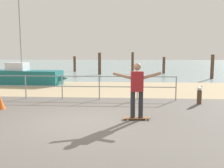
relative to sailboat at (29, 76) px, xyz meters
The scene contains 15 objects.
ground_plane 10.56m from the sailboat, 62.66° to the right, with size 24.00×10.00×0.04m, color #605B56.
beach_strip 5.06m from the sailboat, 15.80° to the right, with size 24.00×6.00×0.04m, color tan.
sea_surface 27.07m from the sailboat, 79.69° to the left, with size 72.00×50.00×0.04m, color #849EA3.
railing_fence 5.87m from the sailboat, 54.40° to the right, with size 9.82×0.05×1.05m.
sailboat is the anchor object (origin of this frame).
skateboard 10.32m from the sailboat, 50.56° to the right, with size 0.82×0.28×0.08m.
skateboarder 10.32m from the sailboat, 50.56° to the right, with size 1.45×0.23×1.65m.
bollard_short 10.60m from the sailboat, 31.01° to the right, with size 0.18×0.18×0.56m, color #513826.
seagull 10.60m from the sailboat, 30.92° to the right, with size 0.32×0.42×0.18m.
groyne_post_0 10.81m from the sailboat, 86.86° to the left, with size 0.27×0.27×1.63m, color #513826.
groyne_post_1 8.39m from the sailboat, 64.34° to the left, with size 0.28×0.28×2.01m, color #513826.
groyne_post_2 10.55m from the sailboat, 50.81° to the left, with size 0.24×0.24×2.05m, color #513826.
groyne_post_3 13.30m from the sailboat, 43.21° to the left, with size 0.26×0.26×1.60m, color #513826.
groyne_post_4 13.45m from the sailboat, 18.90° to the left, with size 0.26×0.26×1.87m, color #513826.
traffic_cone 7.06m from the sailboat, 75.99° to the right, with size 0.36×0.36×0.50m, color #E55919.
Camera 1 is at (1.45, -7.00, 2.05)m, focal length 40.14 mm.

